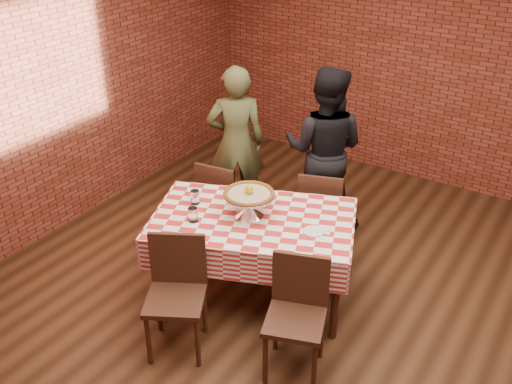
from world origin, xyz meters
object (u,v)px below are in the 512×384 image
water_glass_right (195,197)px  diner_black (324,150)px  water_glass_left (193,215)px  table (253,258)px  pizza_stand (249,205)px  condiment_caddy (263,193)px  chair_far_left (224,201)px  chair_near_right (295,322)px  chair_far_right (321,210)px  chair_near_left (175,300)px  diner_olive (236,143)px  pizza (249,194)px

water_glass_right → diner_black: diner_black is taller
water_glass_left → diner_black: (0.31, 1.62, -0.00)m
table → pizza_stand: pizza_stand is taller
condiment_caddy → chair_far_left: (-0.60, 0.28, -0.39)m
chair_near_right → chair_far_right: chair_near_right is taller
diner_black → chair_far_left: bearing=37.1°
condiment_caddy → chair_near_left: chair_near_left is taller
table → water_glass_right: water_glass_right is taller
water_glass_right → chair_far_left: bearing=104.9°
table → chair_far_right: chair_far_right is taller
chair_far_left → diner_black: bearing=-136.7°
pizza_stand → water_glass_left: bearing=-135.5°
condiment_caddy → diner_olive: 1.12m
pizza → water_glass_right: bearing=-170.1°
table → chair_near_left: (-0.13, -0.82, 0.07)m
chair_far_left → pizza_stand: bearing=132.3°
condiment_caddy → diner_olive: bearing=104.2°
chair_far_left → chair_near_left: bearing=104.5°
pizza_stand → condiment_caddy: bearing=97.8°
water_glass_left → chair_near_right: bearing=-13.8°
diner_olive → chair_near_right: bearing=97.5°
pizza → chair_near_right: 1.07m
chair_far_left → diner_olive: 0.65m
chair_near_left → chair_far_left: size_ratio=1.04×
chair_near_left → chair_far_right: size_ratio=1.03×
chair_near_right → chair_far_left: size_ratio=1.02×
chair_far_right → chair_near_left: bearing=61.3°
water_glass_right → diner_olive: size_ratio=0.07×
pizza_stand → chair_near_left: bearing=-95.6°
pizza → chair_far_right: bearing=76.7°
chair_near_left → chair_near_right: size_ratio=1.02×
pizza → chair_far_right: 1.03m
chair_near_left → diner_black: (0.07, 2.15, 0.37)m
pizza_stand → chair_far_left: pizza_stand is taller
condiment_caddy → chair_near_right: size_ratio=0.15×
chair_far_left → chair_near_right: bearing=133.9°
chair_near_right → chair_far_left: bearing=122.2°
chair_near_right → pizza_stand: bearing=123.6°
water_glass_right → chair_near_right: size_ratio=0.13×
chair_far_left → diner_olive: bearing=-75.2°
condiment_caddy → chair_far_left: bearing=123.6°
chair_near_left → pizza_stand: bearing=55.3°
chair_far_right → diner_black: size_ratio=0.53×
pizza_stand → chair_near_left: pizza_stand is taller
condiment_caddy → diner_olive: size_ratio=0.08×
pizza_stand → chair_near_right: 1.03m
chair_far_right → diner_black: 0.62m
water_glass_left → diner_black: 1.65m
chair_far_right → diner_olive: size_ratio=0.55×
table → water_glass_left: (-0.36, -0.29, 0.44)m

